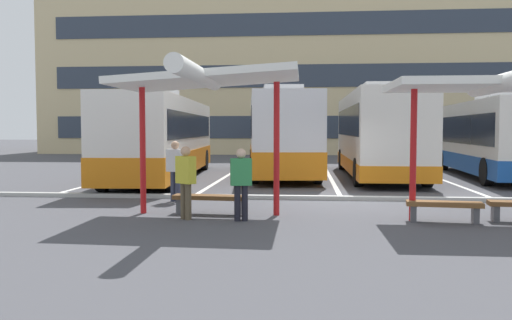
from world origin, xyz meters
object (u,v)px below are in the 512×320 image
object	(u,v)px
bench_1	(444,207)
waiting_passenger_0	(175,167)
waiting_shelter_0	(206,82)
waiting_passenger_2	(186,178)
waiting_passenger_1	(241,180)
coach_bus_1	(281,136)
coach_bus_0	(164,139)
coach_bus_2	(377,134)
coach_bus_3	(491,139)
waiting_shelter_1	(492,88)
bench_0	(209,200)

from	to	relation	value
bench_1	waiting_passenger_0	xyz separation A→B (m)	(-6.56, 2.71, 0.64)
waiting_shelter_0	waiting_passenger_2	world-z (taller)	waiting_shelter_0
waiting_passenger_2	waiting_passenger_1	bearing A→B (deg)	-3.94
coach_bus_1	coach_bus_0	bearing A→B (deg)	-159.34
coach_bus_2	waiting_passenger_1	world-z (taller)	coach_bus_2
coach_bus_2	waiting_passenger_2	world-z (taller)	coach_bus_2
waiting_shelter_0	waiting_passenger_0	world-z (taller)	waiting_shelter_0
coach_bus_2	waiting_passenger_1	size ratio (longest dim) A/B	6.93
coach_bus_3	waiting_passenger_2	bearing A→B (deg)	-132.20
bench_1	waiting_shelter_0	bearing A→B (deg)	175.91
bench_1	coach_bus_0	bearing A→B (deg)	132.65
coach_bus_1	waiting_passenger_0	xyz separation A→B (m)	(-2.54, -8.47, -0.74)
waiting_shelter_1	waiting_passenger_1	size ratio (longest dim) A/B	2.83
waiting_shelter_1	bench_1	world-z (taller)	waiting_shelter_1
waiting_shelter_0	bench_1	distance (m)	5.94
coach_bus_0	waiting_passenger_2	bearing A→B (deg)	-72.26
coach_bus_2	waiting_shelter_1	distance (m)	11.12
waiting_shelter_0	waiting_passenger_1	xyz separation A→B (m)	(0.86, -0.60, -2.19)
coach_bus_2	waiting_passenger_1	xyz separation A→B (m)	(-4.43, -11.18, -0.89)
bench_0	coach_bus_0	bearing A→B (deg)	111.43
waiting_shelter_0	waiting_shelter_1	world-z (taller)	waiting_shelter_0
waiting_shelter_1	waiting_passenger_2	size ratio (longest dim) A/B	2.76
coach_bus_3	waiting_passenger_1	distance (m)	14.73
coach_bus_0	coach_bus_1	distance (m)	4.98
waiting_shelter_1	waiting_passenger_1	world-z (taller)	waiting_shelter_1
coach_bus_2	bench_1	size ratio (longest dim) A/B	6.82
coach_bus_0	waiting_passenger_1	size ratio (longest dim) A/B	7.80
coach_bus_0	coach_bus_3	size ratio (longest dim) A/B	1.15
waiting_shelter_0	bench_0	size ratio (longest dim) A/B	2.72
waiting_passenger_0	waiting_passenger_2	world-z (taller)	waiting_passenger_0
bench_1	coach_bus_3	bearing A→B (deg)	67.18
coach_bus_0	waiting_shelter_0	size ratio (longest dim) A/B	2.61
waiting_passenger_1	coach_bus_1	bearing A→B (deg)	88.22
coach_bus_1	coach_bus_2	xyz separation A→B (m)	(4.07, -0.23, 0.09)
bench_0	waiting_passenger_1	size ratio (longest dim) A/B	1.10
waiting_shelter_0	waiting_shelter_1	size ratio (longest dim) A/B	1.06
coach_bus_2	bench_1	world-z (taller)	coach_bus_2
coach_bus_1	waiting_passenger_2	xyz separation A→B (m)	(-1.60, -11.32, -0.78)
coach_bus_3	waiting_passenger_0	distance (m)	14.23
coach_bus_1	waiting_shelter_0	distance (m)	10.96
coach_bus_2	bench_0	distance (m)	11.67
bench_0	bench_1	bearing A→B (deg)	-7.18
bench_0	coach_bus_2	bearing A→B (deg)	62.79
waiting_shelter_0	waiting_passenger_0	bearing A→B (deg)	119.44
waiting_shelter_0	bench_1	world-z (taller)	waiting_shelter_0
waiting_shelter_0	waiting_passenger_2	distance (m)	2.25
coach_bus_2	coach_bus_0	bearing A→B (deg)	-170.08
coach_bus_1	bench_1	xyz separation A→B (m)	(4.02, -11.18, -1.38)
coach_bus_1	waiting_passenger_2	bearing A→B (deg)	-98.04
coach_bus_2	waiting_shelter_1	xyz separation A→B (m)	(0.85, -11.03, 1.08)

